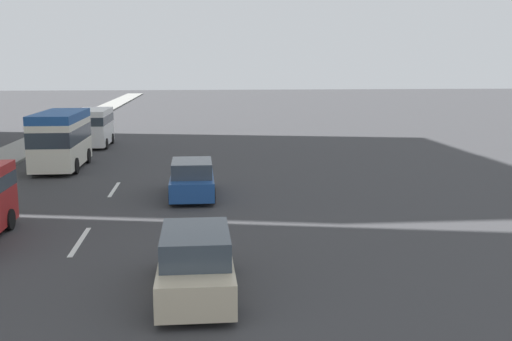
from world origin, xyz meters
The scene contains 7 objects.
ground_plane centered at (31.50, 0.00, 0.00)m, with size 198.00×198.00×0.00m, color #38383A.
lane_stripe_mid centered at (16.17, 0.00, 0.01)m, with size 3.20×0.16×0.01m, color silver.
lane_stripe_far centered at (24.26, 0.00, 0.01)m, with size 3.20×0.16×0.01m, color silver.
car_lead centered at (22.45, -3.51, 0.75)m, with size 4.42×1.87×1.57m.
minibus_second centered at (30.14, 3.51, 1.67)m, with size 6.03×2.29×3.05m.
car_third centered at (11.44, -3.69, 0.77)m, with size 4.53×1.83×1.64m.
van_fifth centered at (39.00, 3.29, 1.45)m, with size 4.83×2.22×2.54m.
Camera 1 is at (-2.70, -3.79, 5.56)m, focal length 42.23 mm.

